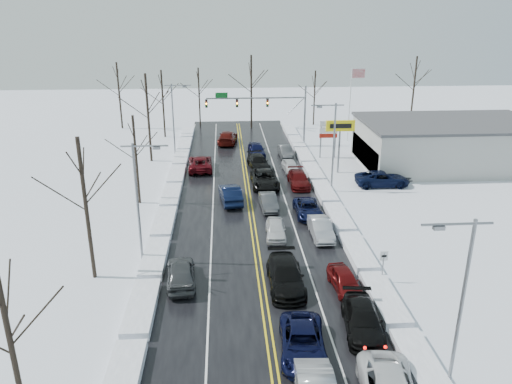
{
  "coord_description": "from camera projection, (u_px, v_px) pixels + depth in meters",
  "views": [
    {
      "loc": [
        -2.31,
        -37.14,
        17.61
      ],
      "look_at": [
        0.37,
        3.51,
        2.5
      ],
      "focal_mm": 35.0,
      "sensor_mm": 36.0,
      "label": 1
    }
  ],
  "objects": [
    {
      "name": "oncoming_car_0",
      "position": [
        231.0,
        202.0,
        48.02
      ],
      "size": [
        2.39,
        5.29,
        1.68
      ],
      "primitive_type": "imported",
      "rotation": [
        0.0,
        0.0,
        3.26
      ],
      "color": "black",
      "rests_on": "ground"
    },
    {
      "name": "queued_car_5",
      "position": [
        268.0,
        209.0,
        46.48
      ],
      "size": [
        1.68,
        4.22,
        1.36
      ],
      "primitive_type": "imported",
      "rotation": [
        0.0,
        0.0,
        0.06
      ],
      "color": "#3C3E41",
      "rests_on": "ground"
    },
    {
      "name": "tree_left_c",
      "position": [
        135.0,
        143.0,
        45.78
      ],
      "size": [
        3.4,
        3.4,
        8.5
      ],
      "color": "#2D231C",
      "rests_on": "ground"
    },
    {
      "name": "tree_left_a",
      "position": [
        5.0,
        317.0,
        19.44
      ],
      "size": [
        3.6,
        3.6,
        9.0
      ],
      "color": "#2D231C",
      "rests_on": "ground"
    },
    {
      "name": "streetlight_ne",
      "position": [
        332.0,
        141.0,
        49.03
      ],
      "size": [
        3.2,
        0.25,
        9.0
      ],
      "color": "slate",
      "rests_on": "ground"
    },
    {
      "name": "queued_car_4",
      "position": [
        276.0,
        237.0,
        40.77
      ],
      "size": [
        1.81,
        4.04,
        1.35
      ],
      "primitive_type": "imported",
      "rotation": [
        0.0,
        0.0,
        -0.06
      ],
      "color": "silver",
      "rests_on": "ground"
    },
    {
      "name": "streetlight_sw",
      "position": [
        140.0,
        194.0,
        34.91
      ],
      "size": [
        3.2,
        0.25,
        9.0
      ],
      "color": "slate",
      "rests_on": "ground"
    },
    {
      "name": "queued_car_11",
      "position": [
        361.0,
        330.0,
        28.96
      ],
      "size": [
        2.59,
        5.28,
        1.48
      ],
      "primitive_type": "imported",
      "rotation": [
        0.0,
        0.0,
        -0.1
      ],
      "color": "black",
      "rests_on": "ground"
    },
    {
      "name": "snow_bank_left",
      "position": [
        164.0,
        228.0,
        42.41
      ],
      "size": [
        1.68,
        72.0,
        0.58
      ],
      "primitive_type": "cube",
      "color": "white",
      "rests_on": "ground"
    },
    {
      "name": "tires_plus_sign",
      "position": [
        340.0,
        129.0,
        54.89
      ],
      "size": [
        3.2,
        0.34,
        6.0
      ],
      "color": "slate",
      "rests_on": "ground"
    },
    {
      "name": "dealership_building",
      "position": [
        449.0,
        143.0,
        58.41
      ],
      "size": [
        20.4,
        12.4,
        5.3
      ],
      "color": "#A2A29D",
      "rests_on": "ground"
    },
    {
      "name": "ground",
      "position": [
        254.0,
        235.0,
        41.01
      ],
      "size": [
        160.0,
        160.0,
        0.0
      ],
      "primitive_type": "plane",
      "color": "silver",
      "rests_on": "ground"
    },
    {
      "name": "snow_bank_right",
      "position": [
        340.0,
        223.0,
        43.35
      ],
      "size": [
        1.68,
        72.0,
        0.58
      ],
      "primitive_type": "cube",
      "color": "white",
      "rests_on": "ground"
    },
    {
      "name": "parked_car_2",
      "position": [
        365.0,
        159.0,
        61.73
      ],
      "size": [
        1.88,
        4.11,
        1.37
      ],
      "primitive_type": "imported",
      "rotation": [
        0.0,
        0.0,
        3.21
      ],
      "color": "#ACAEB4",
      "rests_on": "ground"
    },
    {
      "name": "queued_car_16",
      "position": [
        290.0,
        172.0,
        56.9
      ],
      "size": [
        1.84,
        3.99,
        1.33
      ],
      "primitive_type": "imported",
      "rotation": [
        0.0,
        0.0,
        0.07
      ],
      "color": "silver",
      "rests_on": "ground"
    },
    {
      "name": "parked_car_0",
      "position": [
        382.0,
        186.0,
        52.4
      ],
      "size": [
        5.69,
        2.74,
        1.56
      ],
      "primitive_type": "imported",
      "rotation": [
        0.0,
        0.0,
        1.55
      ],
      "color": "black",
      "rests_on": "ground"
    },
    {
      "name": "queued_car_17",
      "position": [
        285.0,
        157.0,
        62.6
      ],
      "size": [
        1.66,
        4.29,
        1.39
      ],
      "primitive_type": "imported",
      "rotation": [
        0.0,
        0.0,
        0.04
      ],
      "color": "#3B3D40",
      "rests_on": "ground"
    },
    {
      "name": "queued_car_12",
      "position": [
        344.0,
        289.0,
        33.2
      ],
      "size": [
        1.96,
        4.1,
        1.35
      ],
      "primitive_type": "imported",
      "rotation": [
        0.0,
        0.0,
        0.09
      ],
      "color": "#550B0C",
      "rests_on": "ground"
    },
    {
      "name": "speed_limit_sign",
      "position": [
        383.0,
        261.0,
        33.47
      ],
      "size": [
        0.55,
        0.09,
        2.35
      ],
      "color": "slate",
      "rests_on": "ground"
    },
    {
      "name": "queued_car_13",
      "position": [
        321.0,
        237.0,
        40.78
      ],
      "size": [
        1.62,
        4.5,
        1.47
      ],
      "primitive_type": "imported",
      "rotation": [
        0.0,
        0.0,
        0.01
      ],
      "color": "#9D9FA5",
      "rests_on": "ground"
    },
    {
      "name": "tree_left_b",
      "position": [
        83.0,
        182.0,
        32.26
      ],
      "size": [
        4.0,
        4.0,
        10.0
      ],
      "color": "#2D231C",
      "rests_on": "ground"
    },
    {
      "name": "queued_car_2",
      "position": [
        302.0,
        354.0,
        27.01
      ],
      "size": [
        2.85,
        5.42,
        1.46
      ],
      "primitive_type": "imported",
      "rotation": [
        0.0,
        0.0,
        -0.08
      ],
      "color": "black",
      "rests_on": "ground"
    },
    {
      "name": "tree_left_d",
      "position": [
        147.0,
        101.0,
        58.35
      ],
      "size": [
        4.2,
        4.2,
        10.5
      ],
      "color": "#2D231C",
      "rests_on": "ground"
    },
    {
      "name": "streetlight_se",
      "position": [
        459.0,
        293.0,
        22.84
      ],
      "size": [
        3.2,
        0.25,
        9.0
      ],
      "color": "slate",
      "rests_on": "ground"
    },
    {
      "name": "tree_left_e",
      "position": [
        162.0,
        91.0,
        69.84
      ],
      "size": [
        3.8,
        3.8,
        9.5
      ],
      "color": "#2D231C",
      "rests_on": "ground"
    },
    {
      "name": "queued_car_8",
      "position": [
        257.0,
        156.0,
        62.97
      ],
      "size": [
        2.19,
        4.92,
        1.65
      ],
      "primitive_type": "imported",
      "rotation": [
        0.0,
        0.0,
        0.05
      ],
      "color": "black",
      "rests_on": "ground"
    },
    {
      "name": "queued_car_6",
      "position": [
        265.0,
        186.0,
        52.31
      ],
      "size": [
        2.83,
        5.94,
        1.64
      ],
      "primitive_type": "imported",
      "rotation": [
        0.0,
        0.0,
        0.02
      ],
      "color": "black",
      "rests_on": "ground"
    },
    {
      "name": "tree_far_c",
      "position": [
        251.0,
        78.0,
        74.95
      ],
      "size": [
        4.4,
        4.4,
        11.0
      ],
      "color": "#2D231C",
      "rests_on": "ground"
    },
    {
      "name": "tree_far_e",
      "position": [
        415.0,
        77.0,
        78.55
      ],
      "size": [
        4.2,
        4.2,
        10.5
      ],
      "color": "#2D231C",
      "rests_on": "ground"
    },
    {
      "name": "traffic_signal_mast",
      "position": [
        267.0,
        106.0,
        65.51
      ],
      "size": [
        13.28,
        0.39,
        8.0
      ],
      "color": "slate",
      "rests_on": "ground"
    },
    {
      "name": "queued_car_14",
      "position": [
        308.0,
        215.0,
        44.96
      ],
      "size": [
        2.25,
        4.82,
        1.33
      ],
      "primitive_type": "imported",
      "rotation": [
        0.0,
        0.0,
        0.01
      ],
      "color": "black",
      "rests_on": "ground"
    },
    {
      "name": "oncoming_car_1",
      "position": [
        200.0,
        170.0,
        57.63
      ],
      "size": [
        2.93,
        5.88,
        1.6
      ],
      "primitive_type": "imported",
      "rotation": [
        0.0,
        0.0,
        3.19
      ],
      "color": "#540B11",
      "rests_on": "ground"
    },
    {
      "name": "oncoming_car_3",
      "position": [
        181.0,
        284.0,
        33.85
      ],
      "size": [
        2.35,
        4.95,
        1.64
      ],
      "primitive_type": "imported",
      "rotation": [
        0.0,
        0.0,
        3.23
      ],
      "color": "#3A3D3F",
      "rests_on": "ground"
    },
    {
      "name": "parked_car_1",
      "position": [
        397.0,
        175.0,
        55.85
      ],
      "size": [
        2.73,
        5.94,
        1.68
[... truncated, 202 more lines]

